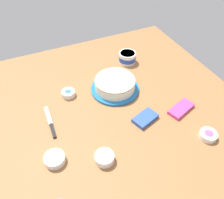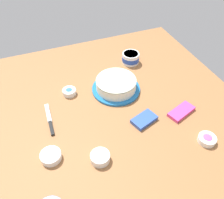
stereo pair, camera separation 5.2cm
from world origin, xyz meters
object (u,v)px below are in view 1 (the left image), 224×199
Objects in this scene: frosted_cake at (115,84)px; sprinkle_bowl_rainbow at (208,135)px; sprinkle_bowl_yellow at (55,159)px; candy_box_upper at (181,109)px; frosting_tub at (127,57)px; candy_box_lower at (145,118)px; spreading_knife at (51,124)px; sprinkle_bowl_blue at (68,93)px; sprinkle_bowl_green at (104,158)px.

frosted_cake reaches higher than sprinkle_bowl_rainbow.
frosted_cake reaches higher than sprinkle_bowl_yellow.
candy_box_upper is at bearing 92.48° from sprinkle_bowl_rainbow.
sprinkle_bowl_rainbow is at bearing -84.59° from frosting_tub.
candy_box_upper is (0.22, -0.02, -0.00)m from candy_box_lower.
candy_box_upper is at bearing -15.63° from spreading_knife.
frosted_cake is 0.31m from frosting_tub.
sprinkle_bowl_blue is 0.89× the size of sprinkle_bowl_green.
frosting_tub is at bearing 48.84° from frosted_cake.
sprinkle_bowl_blue is 0.50m from sprinkle_bowl_green.
candy_box_upper is at bearing -35.03° from sprinkle_bowl_blue.
frosted_cake is 0.50m from sprinkle_bowl_green.
sprinkle_bowl_green is at bearing 170.02° from sprinkle_bowl_rainbow.
sprinkle_bowl_green is at bearing -124.62° from frosting_tub.
frosting_tub reaches higher than sprinkle_bowl_blue.
candy_box_lower is at bearing -106.81° from frosting_tub.
sprinkle_bowl_rainbow is 0.96× the size of sprinkle_bowl_green.
candy_box_upper reaches higher than spreading_knife.
sprinkle_bowl_yellow is 0.23m from sprinkle_bowl_green.
sprinkle_bowl_yellow is (-0.46, -0.34, -0.02)m from frosted_cake.
spreading_knife is (-0.63, -0.35, -0.03)m from frosting_tub.
spreading_knife is 1.77× the size of candy_box_lower.
sprinkle_bowl_yellow is at bearing 167.26° from candy_box_lower.
frosting_tub reaches higher than candy_box_upper.
candy_box_lower is at bearing 24.94° from sprinkle_bowl_green.
spreading_knife is at bearing -129.55° from sprinkle_bowl_blue.
spreading_knife is 1.48× the size of candy_box_upper.
spreading_knife is 0.36m from sprinkle_bowl_green.
spreading_knife is at bearing 80.74° from sprinkle_bowl_yellow.
frosted_cake reaches higher than candy_box_lower.
sprinkle_bowl_green reaches higher than sprinkle_bowl_rainbow.
sprinkle_bowl_green is (-0.53, 0.09, 0.00)m from sprinkle_bowl_rainbow.
sprinkle_bowl_rainbow is 0.55× the size of candy_box_upper.
candy_box_lower is (0.30, 0.14, -0.01)m from sprinkle_bowl_green.
candy_box_lower is at bearing -48.14° from sprinkle_bowl_blue.
sprinkle_bowl_rainbow is 0.21m from candy_box_upper.
sprinkle_bowl_rainbow reaches higher than spreading_knife.
frosted_cake is at bearing 111.65° from candy_box_upper.
sprinkle_bowl_rainbow is at bearing -29.93° from spreading_knife.
sprinkle_bowl_yellow is at bearing -139.48° from frosting_tub.
frosting_tub is at bearing 28.96° from spreading_knife.
frosted_cake is 1.84× the size of candy_box_upper.
spreading_knife is at bearing 145.52° from candy_box_upper.
frosted_cake is 2.47× the size of frosting_tub.
frosted_cake reaches higher than candy_box_upper.
frosted_cake is 0.59m from sprinkle_bowl_rainbow.
sprinkle_bowl_blue is (0.15, 0.18, 0.01)m from spreading_knife.
sprinkle_bowl_rainbow is 0.53m from sprinkle_bowl_green.
frosting_tub is 1.30× the size of sprinkle_bowl_green.
sprinkle_bowl_green reaches higher than sprinkle_bowl_yellow.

